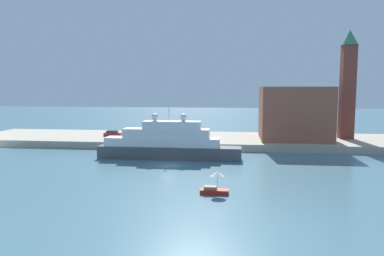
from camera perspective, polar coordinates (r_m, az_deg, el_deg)
ground at (r=66.89m, az=-3.72°, el=-5.80°), size 400.00×400.00×0.00m
quay_dock at (r=93.76m, az=-0.56°, el=-1.84°), size 110.00×23.50×1.61m
large_yacht at (r=72.90m, az=-3.84°, el=-2.43°), size 28.25×4.02×10.79m
small_motorboat at (r=49.05m, az=3.57°, el=-8.72°), size 3.72×1.87×3.04m
harbor_building at (r=92.06m, az=15.53°, el=2.24°), size 16.03×15.29×12.61m
bell_tower at (r=97.30m, az=22.95°, el=6.75°), size 4.09×4.09×26.14m
parked_car at (r=96.71m, az=-12.14°, el=-0.88°), size 4.50×1.86×1.44m
person_figure at (r=93.25m, az=-9.39°, el=-0.95°), size 0.36×0.36×1.78m
mooring_bollard at (r=83.93m, az=-4.17°, el=-1.96°), size 0.55×0.55×0.80m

